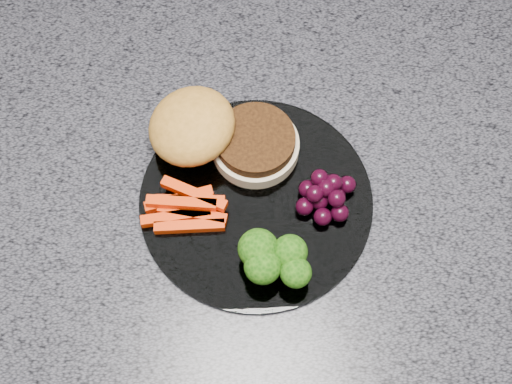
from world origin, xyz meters
TOP-DOWN VIEW (x-y plane):
  - island_cabinet at (0.00, 0.00)m, footprint 1.20×0.60m
  - countertop at (0.00, 0.00)m, footprint 1.20×0.60m
  - plate at (-0.01, -0.07)m, footprint 0.26×0.26m
  - burger at (-0.06, 0.00)m, footprint 0.17×0.11m
  - carrot_sticks at (-0.09, -0.08)m, footprint 0.10×0.06m
  - broccoli at (-0.00, -0.15)m, footprint 0.08×0.06m
  - grape_bunch at (0.06, -0.07)m, footprint 0.07×0.06m

SIDE VIEW (x-z plane):
  - island_cabinet at x=0.00m, z-range 0.00..0.86m
  - countertop at x=0.00m, z-range 0.86..0.90m
  - plate at x=-0.01m, z-range 0.90..0.91m
  - carrot_sticks at x=-0.09m, z-range 0.90..0.92m
  - grape_bunch at x=0.06m, z-range 0.90..0.94m
  - burger at x=-0.06m, z-range 0.90..0.96m
  - broccoli at x=0.00m, z-range 0.91..0.96m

